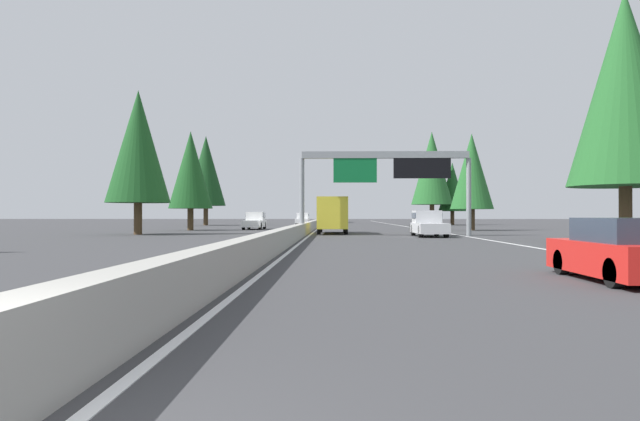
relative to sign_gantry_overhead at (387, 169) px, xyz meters
The scene contains 18 objects.
ground_plane 21.68m from the sign_gantry_overhead, 16.62° to the left, with size 320.00×320.00×0.00m, color #38383A.
median_barrier 40.97m from the sign_gantry_overhead, ahead, with size 180.00×0.56×0.90m, color #9E9B93.
shoulder_stripe_right 31.11m from the sign_gantry_overhead, 10.28° to the right, with size 160.00×0.16×0.01m, color silver.
shoulder_stripe_median 31.17m from the sign_gantry_overhead, 10.84° to the left, with size 160.00×0.16×0.01m, color silver.
sign_gantry_overhead is the anchor object (origin of this frame).
sedan_far_left 29.69m from the sign_gantry_overhead, behind, with size 4.40×1.80×1.47m.
pickup_near_center 5.07m from the sign_gantry_overhead, 114.87° to the right, with size 5.60×2.00×1.86m.
box_truck_distant_b 7.32m from the sign_gantry_overhead, 38.86° to the left, with size 8.50×2.40×2.95m.
bus_far_right 76.37m from the sign_gantry_overhead, ahead, with size 11.50×2.55×3.10m.
oncoming_near 49.38m from the sign_gantry_overhead, 10.55° to the left, with size 5.60×2.00×1.86m.
oncoming_far 23.18m from the sign_gantry_overhead, 33.22° to the left, with size 5.60×2.00×1.86m.
conifer_right_near 16.25m from the sign_gantry_overhead, 126.09° to the right, with size 6.36×6.36×14.46m.
conifer_right_mid 17.89m from the sign_gantry_overhead, 32.94° to the right, with size 4.25×4.25×9.66m.
conifer_right_far 47.01m from the sign_gantry_overhead, 13.41° to the right, with size 6.27×6.27×14.24m.
conifer_right_distant 49.62m from the sign_gantry_overhead, 16.80° to the right, with size 4.27×4.27×9.70m.
conifer_left_near 19.55m from the sign_gantry_overhead, 83.74° to the left, with size 5.00×5.00×11.36m.
conifer_left_mid 23.55m from the sign_gantry_overhead, 51.30° to the left, with size 4.38×4.38×9.95m.
conifer_left_far 48.31m from the sign_gantry_overhead, 28.54° to the left, with size 5.83×5.83×13.26m.
Camera 1 is at (-3.11, -2.17, 1.53)m, focal length 32.53 mm.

